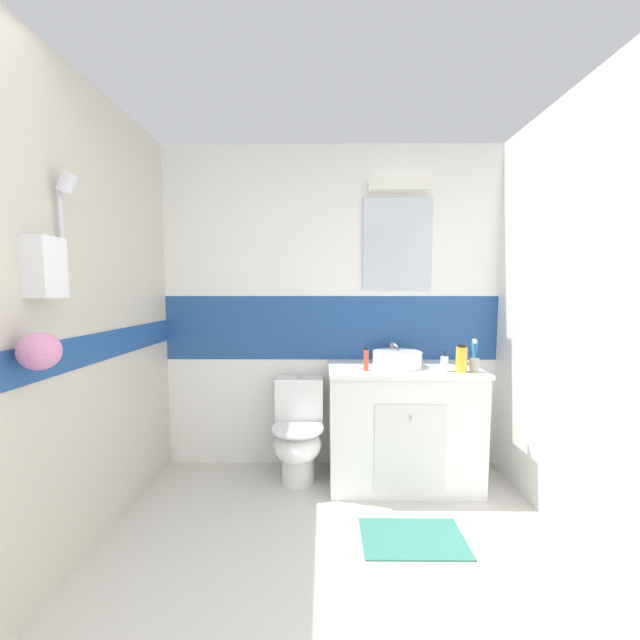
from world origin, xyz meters
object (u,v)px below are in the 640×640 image
object	(u,v)px
sink_basin	(397,358)
soap_dispenser	(444,364)
toothbrush_cup	(474,363)
toilet	(298,433)
toothpaste_tube_upright	(366,359)
mouthwash_bottle	(461,359)

from	to	relation	value
sink_basin	soap_dispenser	world-z (taller)	sink_basin
sink_basin	toothbrush_cup	world-z (taller)	toothbrush_cup
sink_basin	toilet	world-z (taller)	sink_basin
soap_dispenser	toothpaste_tube_upright	distance (m)	0.53
toilet	mouthwash_bottle	distance (m)	1.27
mouthwash_bottle	toothpaste_tube_upright	size ratio (longest dim) A/B	1.16
toilet	mouthwash_bottle	bearing A→B (deg)	-9.59
sink_basin	toothpaste_tube_upright	size ratio (longest dim) A/B	2.43
mouthwash_bottle	toothpaste_tube_upright	xyz separation A→B (m)	(-0.63, 0.04, -0.01)
toilet	mouthwash_bottle	size ratio (longest dim) A/B	3.93
toothbrush_cup	soap_dispenser	xyz separation A→B (m)	(-0.19, 0.02, -0.01)
toothbrush_cup	mouthwash_bottle	world-z (taller)	toothbrush_cup
toilet	soap_dispenser	distance (m)	1.16
toothpaste_tube_upright	soap_dispenser	bearing A→B (deg)	-1.51
sink_basin	soap_dispenser	bearing A→B (deg)	-29.08
toothpaste_tube_upright	toilet	bearing A→B (deg)	162.58
toilet	soap_dispenser	size ratio (longest dim) A/B	5.25
toilet	soap_dispenser	world-z (taller)	soap_dispenser
sink_basin	toothbrush_cup	bearing A→B (deg)	-20.33
toothpaste_tube_upright	toothbrush_cup	bearing A→B (deg)	-2.59
toothbrush_cup	sink_basin	bearing A→B (deg)	159.67
soap_dispenser	toothbrush_cup	bearing A→B (deg)	-5.50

